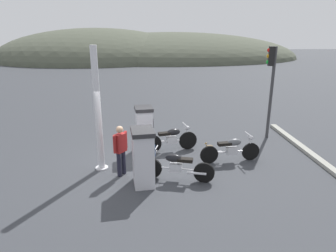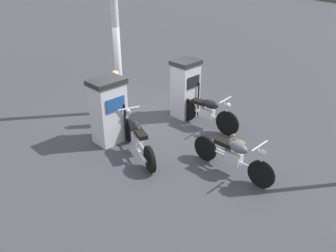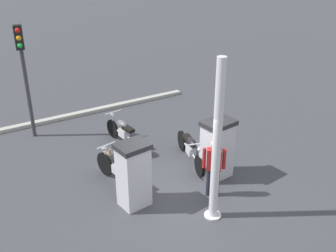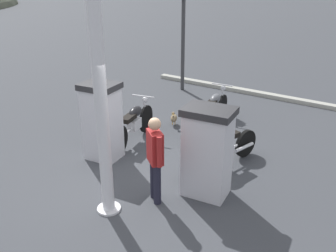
{
  "view_description": "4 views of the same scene",
  "coord_description": "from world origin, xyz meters",
  "px_view_note": "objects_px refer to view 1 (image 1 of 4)",
  "views": [
    {
      "loc": [
        0.39,
        -8.99,
        4.21
      ],
      "look_at": [
        0.98,
        0.24,
        1.26
      ],
      "focal_mm": 32.24,
      "sensor_mm": 36.0,
      "label": 1
    },
    {
      "loc": [
        7.28,
        -4.91,
        4.45
      ],
      "look_at": [
        1.72,
        -0.58,
        0.83
      ],
      "focal_mm": 37.74,
      "sensor_mm": 36.0,
      "label": 2
    },
    {
      "loc": [
        -7.06,
        4.64,
        5.9
      ],
      "look_at": [
        1.26,
        -0.36,
        1.28
      ],
      "focal_mm": 42.65,
      "sensor_mm": 36.0,
      "label": 3
    },
    {
      "loc": [
        -4.9,
        -3.85,
        3.77
      ],
      "look_at": [
        0.81,
        0.01,
        0.8
      ],
      "focal_mm": 39.59,
      "sensor_mm": 36.0,
      "label": 4
    }
  ],
  "objects_px": {
    "roadside_traffic_light": "(271,77)",
    "motorcycle_far_pump": "(171,138)",
    "wandering_duck": "(209,147)",
    "fuel_pump_near": "(143,157)",
    "attendant_person": "(121,148)",
    "motorcycle_extra": "(231,149)",
    "canopy_support_pole": "(98,113)",
    "motorcycle_near_pump": "(176,166)",
    "fuel_pump_far": "(144,129)"
  },
  "relations": [
    {
      "from": "roadside_traffic_light",
      "to": "motorcycle_far_pump",
      "type": "bearing_deg",
      "value": -162.91
    },
    {
      "from": "wandering_duck",
      "to": "motorcycle_far_pump",
      "type": "bearing_deg",
      "value": 170.82
    },
    {
      "from": "fuel_pump_near",
      "to": "attendant_person",
      "type": "height_order",
      "value": "fuel_pump_near"
    },
    {
      "from": "fuel_pump_near",
      "to": "motorcycle_extra",
      "type": "height_order",
      "value": "fuel_pump_near"
    },
    {
      "from": "wandering_duck",
      "to": "canopy_support_pole",
      "type": "relative_size",
      "value": 0.11
    },
    {
      "from": "fuel_pump_near",
      "to": "motorcycle_extra",
      "type": "distance_m",
      "value": 3.21
    },
    {
      "from": "wandering_duck",
      "to": "roadside_traffic_light",
      "type": "height_order",
      "value": "roadside_traffic_light"
    },
    {
      "from": "fuel_pump_near",
      "to": "roadside_traffic_light",
      "type": "xyz_separation_m",
      "value": [
        4.91,
        3.63,
        1.65
      ]
    },
    {
      "from": "wandering_duck",
      "to": "canopy_support_pole",
      "type": "height_order",
      "value": "canopy_support_pole"
    },
    {
      "from": "motorcycle_far_pump",
      "to": "motorcycle_extra",
      "type": "distance_m",
      "value": 2.19
    },
    {
      "from": "attendant_person",
      "to": "wandering_duck",
      "type": "relative_size",
      "value": 3.79
    },
    {
      "from": "wandering_duck",
      "to": "fuel_pump_near",
      "type": "bearing_deg",
      "value": -136.37
    },
    {
      "from": "motorcycle_near_pump",
      "to": "fuel_pump_far",
      "type": "bearing_deg",
      "value": 112.7
    },
    {
      "from": "fuel_pump_far",
      "to": "motorcycle_near_pump",
      "type": "distance_m",
      "value": 2.49
    },
    {
      "from": "canopy_support_pole",
      "to": "motorcycle_near_pump",
      "type": "bearing_deg",
      "value": -21.75
    },
    {
      "from": "fuel_pump_far",
      "to": "motorcycle_near_pump",
      "type": "relative_size",
      "value": 0.79
    },
    {
      "from": "canopy_support_pole",
      "to": "attendant_person",
      "type": "bearing_deg",
      "value": -35.82
    },
    {
      "from": "wandering_duck",
      "to": "attendant_person",
      "type": "bearing_deg",
      "value": -152.13
    },
    {
      "from": "motorcycle_extra",
      "to": "roadside_traffic_light",
      "type": "bearing_deg",
      "value": 48.17
    },
    {
      "from": "motorcycle_near_pump",
      "to": "canopy_support_pole",
      "type": "xyz_separation_m",
      "value": [
        -2.3,
        0.92,
        1.39
      ]
    },
    {
      "from": "attendant_person",
      "to": "wandering_duck",
      "type": "distance_m",
      "value": 3.45
    },
    {
      "from": "motorcycle_near_pump",
      "to": "wandering_duck",
      "type": "xyz_separation_m",
      "value": [
        1.36,
        2.01,
        -0.25
      ]
    },
    {
      "from": "fuel_pump_far",
      "to": "wandering_duck",
      "type": "distance_m",
      "value": 2.41
    },
    {
      "from": "roadside_traffic_light",
      "to": "wandering_duck",
      "type": "bearing_deg",
      "value": -151.19
    },
    {
      "from": "motorcycle_extra",
      "to": "roadside_traffic_light",
      "type": "relative_size",
      "value": 0.57
    },
    {
      "from": "fuel_pump_near",
      "to": "motorcycle_extra",
      "type": "xyz_separation_m",
      "value": [
        2.88,
        1.37,
        -0.39
      ]
    },
    {
      "from": "attendant_person",
      "to": "motorcycle_near_pump",
      "type": "bearing_deg",
      "value": -14.86
    },
    {
      "from": "attendant_person",
      "to": "roadside_traffic_light",
      "type": "distance_m",
      "value": 6.55
    },
    {
      "from": "motorcycle_near_pump",
      "to": "roadside_traffic_light",
      "type": "height_order",
      "value": "roadside_traffic_light"
    },
    {
      "from": "fuel_pump_far",
      "to": "roadside_traffic_light",
      "type": "bearing_deg",
      "value": 13.41
    },
    {
      "from": "wandering_duck",
      "to": "roadside_traffic_light",
      "type": "xyz_separation_m",
      "value": [
        2.6,
        1.43,
        2.28
      ]
    },
    {
      "from": "motorcycle_far_pump",
      "to": "wandering_duck",
      "type": "distance_m",
      "value": 1.39
    },
    {
      "from": "motorcycle_near_pump",
      "to": "motorcycle_far_pump",
      "type": "xyz_separation_m",
      "value": [
        0.01,
        2.23,
        0.04
      ]
    },
    {
      "from": "fuel_pump_near",
      "to": "motorcycle_near_pump",
      "type": "relative_size",
      "value": 0.78
    },
    {
      "from": "fuel_pump_far",
      "to": "roadside_traffic_light",
      "type": "relative_size",
      "value": 0.46
    },
    {
      "from": "roadside_traffic_light",
      "to": "motorcycle_extra",
      "type": "bearing_deg",
      "value": -131.83
    },
    {
      "from": "motorcycle_near_pump",
      "to": "attendant_person",
      "type": "distance_m",
      "value": 1.74
    },
    {
      "from": "motorcycle_far_pump",
      "to": "attendant_person",
      "type": "xyz_separation_m",
      "value": [
        -1.64,
        -1.8,
        0.4
      ]
    },
    {
      "from": "motorcycle_near_pump",
      "to": "motorcycle_far_pump",
      "type": "height_order",
      "value": "motorcycle_far_pump"
    },
    {
      "from": "fuel_pump_far",
      "to": "roadside_traffic_light",
      "type": "distance_m",
      "value": 5.31
    },
    {
      "from": "fuel_pump_near",
      "to": "roadside_traffic_light",
      "type": "distance_m",
      "value": 6.33
    },
    {
      "from": "fuel_pump_far",
      "to": "motorcycle_far_pump",
      "type": "height_order",
      "value": "fuel_pump_far"
    },
    {
      "from": "fuel_pump_near",
      "to": "attendant_person",
      "type": "relative_size",
      "value": 1.06
    },
    {
      "from": "attendant_person",
      "to": "fuel_pump_far",
      "type": "bearing_deg",
      "value": 69.75
    },
    {
      "from": "fuel_pump_near",
      "to": "attendant_person",
      "type": "distance_m",
      "value": 0.92
    },
    {
      "from": "motorcycle_near_pump",
      "to": "motorcycle_far_pump",
      "type": "bearing_deg",
      "value": 89.75
    },
    {
      "from": "motorcycle_near_pump",
      "to": "attendant_person",
      "type": "xyz_separation_m",
      "value": [
        -1.63,
        0.43,
        0.44
      ]
    },
    {
      "from": "motorcycle_extra",
      "to": "wandering_duck",
      "type": "xyz_separation_m",
      "value": [
        -0.58,
        0.83,
        -0.25
      ]
    },
    {
      "from": "attendant_person",
      "to": "motorcycle_far_pump",
      "type": "bearing_deg",
      "value": 47.62
    },
    {
      "from": "motorcycle_extra",
      "to": "wandering_duck",
      "type": "bearing_deg",
      "value": 124.65
    }
  ]
}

